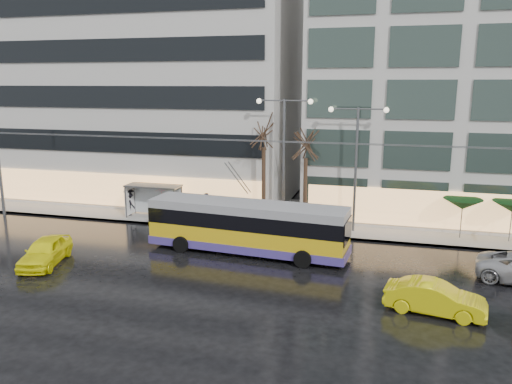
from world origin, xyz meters
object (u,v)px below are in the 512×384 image
(bus_shelter, at_px, (150,193))
(taxi_a, at_px, (45,251))
(trolleybus, at_px, (247,229))
(street_lamp_near, at_px, (284,145))

(bus_shelter, relative_size, taxi_a, 0.92)
(trolleybus, height_order, taxi_a, trolleybus)
(trolleybus, xyz_separation_m, taxi_a, (-10.69, -4.87, -0.77))
(bus_shelter, distance_m, street_lamp_near, 11.14)
(street_lamp_near, bearing_deg, bus_shelter, -179.37)
(trolleybus, bearing_deg, taxi_a, -155.48)
(trolleybus, height_order, street_lamp_near, street_lamp_near)
(street_lamp_near, xyz_separation_m, taxi_a, (-11.71, -10.80, -5.22))
(street_lamp_near, relative_size, taxi_a, 1.99)
(bus_shelter, bearing_deg, street_lamp_near, 0.63)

